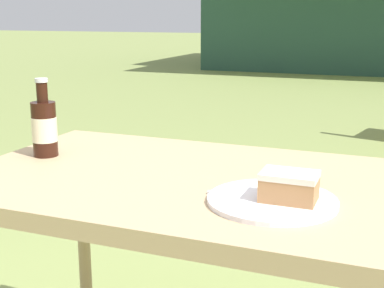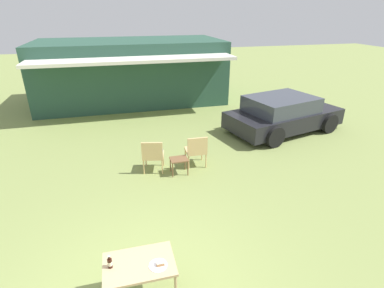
{
  "view_description": "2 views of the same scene",
  "coord_description": "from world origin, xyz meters",
  "views": [
    {
      "loc": [
        0.47,
        -1.09,
        1.08
      ],
      "look_at": [
        0.0,
        0.1,
        0.77
      ],
      "focal_mm": 50.0,
      "sensor_mm": 36.0,
      "label": 1
    },
    {
      "loc": [
        -0.07,
        -3.2,
        3.95
      ],
      "look_at": [
        1.63,
        3.34,
        0.9
      ],
      "focal_mm": 28.0,
      "sensor_mm": 36.0,
      "label": 2
    }
  ],
  "objects": [
    {
      "name": "cola_bottle_near",
      "position": [
        -0.39,
        0.03,
        0.8
      ],
      "size": [
        0.07,
        0.07,
        0.2
      ],
      "color": "black",
      "rests_on": "patio_table"
    },
    {
      "name": "wicker_chair_cushioned",
      "position": [
        0.71,
        3.84,
        0.5
      ],
      "size": [
        0.64,
        0.62,
        0.9
      ],
      "rotation": [
        0.0,
        0.0,
        2.92
      ],
      "color": "tan",
      "rests_on": "ground_plane"
    },
    {
      "name": "patio_table",
      "position": [
        0.0,
        0.0,
        0.65
      ],
      "size": [
        0.99,
        0.66,
        0.72
      ],
      "color": "tan",
      "rests_on": "ground_plane"
    },
    {
      "name": "cabin_building",
      "position": [
        0.73,
        10.91,
        1.37
      ],
      "size": [
        8.1,
        5.12,
        2.71
      ],
      "color": "#284C3D",
      "rests_on": "ground_plane"
    },
    {
      "name": "cake_on_plate",
      "position": [
        0.27,
        -0.11,
        0.74
      ],
      "size": [
        0.26,
        0.26,
        0.07
      ],
      "color": "white",
      "rests_on": "patio_table"
    },
    {
      "name": "garden_side_table",
      "position": [
        1.34,
        3.54,
        0.36
      ],
      "size": [
        0.45,
        0.36,
        0.43
      ],
      "color": "brown",
      "rests_on": "ground_plane"
    },
    {
      "name": "parked_car",
      "position": [
        5.5,
        5.62,
        0.61
      ],
      "size": [
        4.34,
        2.79,
        1.24
      ],
      "rotation": [
        0.0,
        0.0,
        0.24
      ],
      "color": "black",
      "rests_on": "ground_plane"
    },
    {
      "name": "wicker_chair_plain",
      "position": [
        1.88,
        3.82,
        0.51
      ],
      "size": [
        0.55,
        0.53,
        0.9
      ],
      "rotation": [
        0.0,
        0.0,
        3.1
      ],
      "color": "tan",
      "rests_on": "ground_plane"
    },
    {
      "name": "fork",
      "position": [
        0.21,
        -0.1,
        0.72
      ],
      "size": [
        0.2,
        0.02,
        0.01
      ],
      "color": "silver",
      "rests_on": "patio_table"
    }
  ]
}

